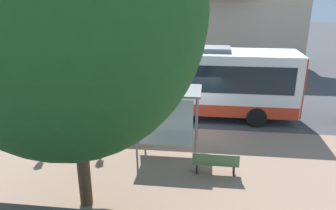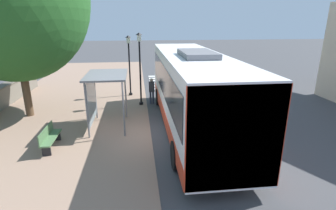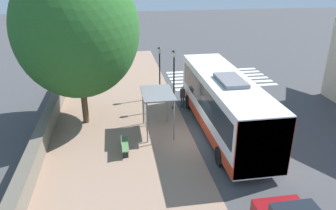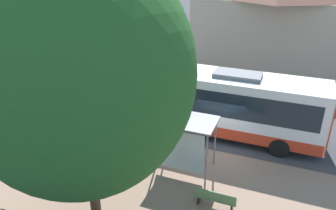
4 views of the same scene
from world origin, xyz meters
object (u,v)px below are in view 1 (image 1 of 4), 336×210
(pedestrian, at_px, (105,105))
(bus_shelter, at_px, (167,100))
(shade_tree, at_px, (68,10))
(bench, at_px, (215,163))
(street_lamp_near, at_px, (102,78))
(street_lamp_far, at_px, (51,83))
(bus, at_px, (190,81))

(pedestrian, bearing_deg, bus_shelter, -124.82)
(shade_tree, bearing_deg, bench, -60.97)
(bench, bearing_deg, pedestrian, 51.27)
(street_lamp_near, height_order, shade_tree, shade_tree)
(street_lamp_near, bearing_deg, shade_tree, -168.41)
(pedestrian, distance_m, street_lamp_far, 2.88)
(bench, distance_m, street_lamp_far, 8.42)
(bench, bearing_deg, street_lamp_far, 67.96)
(pedestrian, bearing_deg, street_lamp_near, -166.73)
(bench, xyz_separation_m, street_lamp_far, (3.08, 7.60, 1.92))
(bus_shelter, distance_m, street_lamp_near, 3.78)
(street_lamp_near, distance_m, street_lamp_far, 2.35)
(pedestrian, bearing_deg, shade_tree, -168.24)
(bus, distance_m, bus_shelter, 4.12)
(shade_tree, bearing_deg, pedestrian, 11.76)
(pedestrian, height_order, street_lamp_far, street_lamp_far)
(street_lamp_near, height_order, street_lamp_far, street_lamp_near)
(bus_shelter, distance_m, pedestrian, 4.41)
(street_lamp_far, height_order, shade_tree, shade_tree)
(pedestrian, xyz_separation_m, bench, (-4.42, -5.51, -0.46))
(street_lamp_near, bearing_deg, bus, -60.29)
(street_lamp_far, bearing_deg, bench, -112.04)
(pedestrian, xyz_separation_m, street_lamp_far, (-1.34, 2.09, 1.46))
(bus_shelter, xyz_separation_m, street_lamp_near, (1.76, 3.32, 0.39))
(street_lamp_far, bearing_deg, bus_shelter, -100.95)
(street_lamp_near, bearing_deg, bus_shelter, -117.84)
(pedestrian, bearing_deg, bus, -68.69)
(bus, xyz_separation_m, street_lamp_far, (-2.97, 6.27, 0.46))
(bus_shelter, bearing_deg, shade_tree, 154.05)
(bus, height_order, street_lamp_far, street_lamp_far)
(pedestrian, relative_size, shade_tree, 0.16)
(shade_tree, bearing_deg, street_lamp_near, 11.59)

